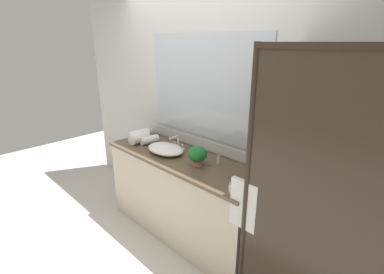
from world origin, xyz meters
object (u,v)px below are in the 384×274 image
at_px(amenity_bottle_lotion, 231,188).
at_px(rolled_towel_near_edge, 139,135).
at_px(rolled_towel_middle, 139,138).
at_px(amenity_bottle_body_wash, 219,160).
at_px(faucet, 178,144).
at_px(sink_basin, 166,149).
at_px(potted_plant, 198,155).
at_px(rolled_towel_far_edge, 149,140).

distance_m(amenity_bottle_lotion, rolled_towel_near_edge, 1.56).
distance_m(rolled_towel_near_edge, rolled_towel_middle, 0.13).
xyz_separation_m(amenity_bottle_body_wash, rolled_towel_near_edge, (-1.12, -0.12, 0.02)).
bearing_deg(rolled_towel_near_edge, faucet, 11.75).
xyz_separation_m(amenity_bottle_lotion, rolled_towel_near_edge, (-1.54, 0.24, 0.01)).
bearing_deg(sink_basin, potted_plant, 0.92).
relative_size(amenity_bottle_lotion, rolled_towel_near_edge, 0.35).
bearing_deg(rolled_towel_near_edge, amenity_bottle_lotion, -9.03).
bearing_deg(rolled_towel_far_edge, amenity_bottle_body_wash, 7.93).
bearing_deg(rolled_towel_far_edge, amenity_bottle_lotion, -10.08).
bearing_deg(rolled_towel_middle, amenity_bottle_body_wash, 10.45).
bearing_deg(potted_plant, amenity_bottle_lotion, -20.19).
xyz_separation_m(potted_plant, rolled_towel_near_edge, (-1.00, 0.05, -0.05)).
distance_m(amenity_bottle_lotion, rolled_towel_middle, 1.44).
height_order(amenity_bottle_body_wash, rolled_towel_middle, rolled_towel_middle).
relative_size(potted_plant, amenity_bottle_body_wash, 2.29).
height_order(rolled_towel_near_edge, rolled_towel_middle, rolled_towel_middle).
xyz_separation_m(potted_plant, amenity_bottle_lotion, (0.53, -0.20, -0.06)).
bearing_deg(amenity_bottle_body_wash, rolled_towel_far_edge, -172.07).
bearing_deg(rolled_towel_far_edge, rolled_towel_near_edge, 177.40).
bearing_deg(amenity_bottle_lotion, rolled_towel_middle, 173.08).
bearing_deg(rolled_towel_far_edge, sink_basin, -7.70).
bearing_deg(amenity_bottle_lotion, amenity_bottle_body_wash, 138.96).
bearing_deg(potted_plant, rolled_towel_middle, -178.51).
bearing_deg(sink_basin, amenity_bottle_body_wash, 16.69).
bearing_deg(faucet, amenity_bottle_body_wash, 0.08).
bearing_deg(faucet, rolled_towel_far_edge, -159.43).
xyz_separation_m(faucet, potted_plant, (0.45, -0.16, 0.05)).
bearing_deg(potted_plant, faucet, 160.09).
bearing_deg(sink_basin, rolled_towel_far_edge, 172.30).
distance_m(amenity_bottle_lotion, rolled_towel_far_edge, 1.34).
xyz_separation_m(sink_basin, faucet, (0.00, 0.17, 0.01)).
relative_size(sink_basin, rolled_towel_middle, 1.86).
distance_m(potted_plant, amenity_bottle_body_wash, 0.21).
relative_size(sink_basin, amenity_bottle_lotion, 4.90).
bearing_deg(rolled_towel_near_edge, sink_basin, -5.68).
distance_m(potted_plant, rolled_towel_middle, 0.90).
height_order(sink_basin, amenity_bottle_body_wash, same).
distance_m(faucet, rolled_towel_far_edge, 0.36).
height_order(faucet, rolled_towel_far_edge, faucet).
distance_m(rolled_towel_near_edge, rolled_towel_far_edge, 0.22).
relative_size(sink_basin, potted_plant, 2.34).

